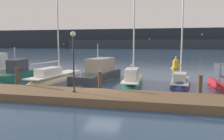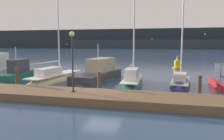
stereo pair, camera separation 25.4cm
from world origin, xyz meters
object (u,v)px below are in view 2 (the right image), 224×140
object	(u,v)px
sailboat_berth_3	(55,80)
dock_lamppost	(72,51)
motorboat_berth_2	(17,76)
sailboat_berth_6	(180,85)
channel_buoy	(177,64)
sailboat_berth_5	(132,83)
motorboat_berth_4	(98,76)

from	to	relation	value
sailboat_berth_3	dock_lamppost	size ratio (longest dim) A/B	3.37
motorboat_berth_2	sailboat_berth_6	bearing A→B (deg)	0.38
sailboat_berth_3	channel_buoy	distance (m)	17.38
sailboat_berth_5	sailboat_berth_6	bearing A→B (deg)	7.38
sailboat_berth_5	dock_lamppost	xyz separation A→B (m)	(-2.98, -5.17, 2.78)
sailboat_berth_3	dock_lamppost	world-z (taller)	sailboat_berth_3
motorboat_berth_4	sailboat_berth_5	size ratio (longest dim) A/B	1.01
motorboat_berth_2	dock_lamppost	size ratio (longest dim) A/B	1.46
sailboat_berth_6	sailboat_berth_5	bearing A→B (deg)	-172.62
sailboat_berth_6	channel_buoy	world-z (taller)	sailboat_berth_6
sailboat_berth_6	dock_lamppost	world-z (taller)	sailboat_berth_6
channel_buoy	sailboat_berth_5	bearing A→B (deg)	-107.54
sailboat_berth_6	sailboat_berth_3	bearing A→B (deg)	-179.36
sailboat_berth_5	channel_buoy	world-z (taller)	sailboat_berth_5
motorboat_berth_2	sailboat_berth_6	world-z (taller)	sailboat_berth_6
motorboat_berth_4	motorboat_berth_2	bearing A→B (deg)	-169.36
motorboat_berth_2	motorboat_berth_4	xyz separation A→B (m)	(7.67, 1.44, 0.05)
sailboat_berth_6	motorboat_berth_4	bearing A→B (deg)	169.55
sailboat_berth_3	motorboat_berth_2	bearing A→B (deg)	179.68
sailboat_berth_5	dock_lamppost	world-z (taller)	sailboat_berth_5
motorboat_berth_2	channel_buoy	distance (m)	20.23
sailboat_berth_3	motorboat_berth_4	xyz separation A→B (m)	(3.64, 1.46, 0.22)
channel_buoy	motorboat_berth_2	bearing A→B (deg)	-139.65
motorboat_berth_2	sailboat_berth_5	xyz separation A→B (m)	(11.15, -0.39, -0.15)
sailboat_berth_3	motorboat_berth_4	size ratio (longest dim) A/B	1.62
channel_buoy	dock_lamppost	xyz separation A→B (m)	(-7.24, -18.65, 2.35)
sailboat_berth_6	channel_buoy	bearing A→B (deg)	87.86
sailboat_berth_3	sailboat_berth_5	size ratio (longest dim) A/B	1.64
channel_buoy	dock_lamppost	world-z (taller)	dock_lamppost
motorboat_berth_2	dock_lamppost	world-z (taller)	dock_lamppost
motorboat_berth_2	sailboat_berth_3	world-z (taller)	sailboat_berth_3
motorboat_berth_4	sailboat_berth_6	world-z (taller)	sailboat_berth_6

